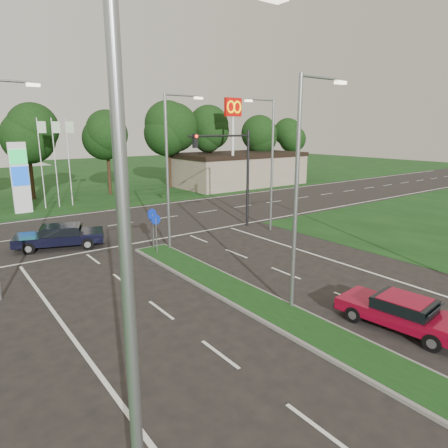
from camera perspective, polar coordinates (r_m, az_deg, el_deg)
ground at (r=13.18m, az=27.31°, el=-20.67°), size 160.00×160.00×0.00m
verge_far at (r=60.60m, az=-26.77°, el=5.33°), size 160.00×50.00×0.02m
cross_road at (r=30.92m, az=-16.28°, el=-0.31°), size 160.00×12.00×0.02m
median_kerb at (r=14.94m, az=13.09°, el=-14.92°), size 2.00×26.00×0.12m
commercial_building at (r=51.87m, az=2.03°, el=7.84°), size 16.00×9.00×4.00m
streetlight_median_near at (r=15.39m, az=10.84°, el=5.76°), size 2.53×0.22×9.00m
streetlight_median_far at (r=23.30m, az=-7.70°, el=8.43°), size 2.53×0.22×9.00m
streetlight_left_near at (r=5.13m, az=-11.41°, el=-9.75°), size 2.53×0.22×9.00m
streetlight_right_far at (r=27.91m, az=6.60°, el=9.27°), size 2.53×0.22×9.00m
traffic_signal at (r=28.42m, az=1.39°, el=8.57°), size 5.10×0.42×7.00m
median_signs at (r=23.72m, az=-10.03°, el=0.19°), size 1.16×1.76×2.38m
gas_pylon at (r=38.10m, az=-26.84°, el=6.18°), size 5.80×1.26×8.00m
mcdonalds_sign at (r=45.99m, az=1.31°, el=14.60°), size 2.20×0.47×10.40m
treeline_far at (r=45.43m, az=-24.03°, el=12.03°), size 6.00×6.00×9.90m
red_sedan at (r=16.06m, az=24.05°, el=-11.39°), size 2.30×4.55×1.20m
navy_sedan at (r=26.15m, az=-22.39°, el=-1.58°), size 5.45×3.66×1.39m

